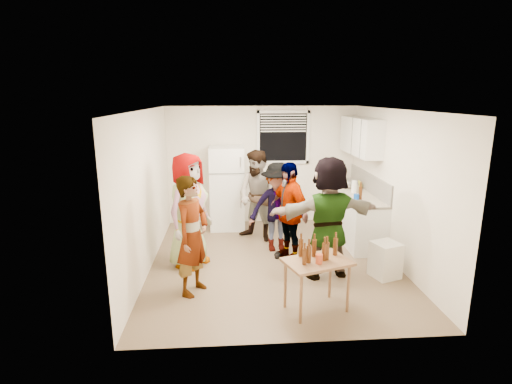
{
  "coord_description": "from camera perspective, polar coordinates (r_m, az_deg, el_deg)",
  "views": [
    {
      "loc": [
        -0.73,
        -6.17,
        2.71
      ],
      "look_at": [
        -0.27,
        0.25,
        1.15
      ],
      "focal_mm": 28.0,
      "sensor_mm": 36.0,
      "label": 1
    }
  ],
  "objects": [
    {
      "name": "beer_bottle_counter",
      "position": [
        7.3,
        14.62,
        -1.18
      ],
      "size": [
        0.06,
        0.06,
        0.25
      ],
      "primitive_type": "cylinder",
      "color": "#47230C",
      "rests_on": "countertop"
    },
    {
      "name": "countertop",
      "position": [
        7.93,
        13.83,
        -0.12
      ],
      "size": [
        0.64,
        2.22,
        0.04
      ],
      "primitive_type": "cube",
      "color": "beige",
      "rests_on": "counter_lower"
    },
    {
      "name": "picture_frame",
      "position": [
        8.27,
        14.66,
        1.04
      ],
      "size": [
        0.02,
        0.17,
        0.14
      ],
      "primitive_type": "cube",
      "color": "gold",
      "rests_on": "countertop"
    },
    {
      "name": "refrigerator",
      "position": [
        8.27,
        -4.16,
        0.58
      ],
      "size": [
        0.7,
        0.7,
        1.7
      ],
      "primitive_type": "cube",
      "color": "white",
      "rests_on": "ground"
    },
    {
      "name": "counter_lower",
      "position": [
        8.05,
        13.65,
        -3.23
      ],
      "size": [
        0.6,
        2.2,
        0.86
      ],
      "primitive_type": "cube",
      "color": "white",
      "rests_on": "ground"
    },
    {
      "name": "guest_black",
      "position": [
        6.93,
        4.54,
        -9.44
      ],
      "size": [
        1.93,
        1.6,
        0.41
      ],
      "primitive_type": "imported",
      "rotation": [
        0.0,
        0.0,
        -1.13
      ],
      "color": "black",
      "rests_on": "ground"
    },
    {
      "name": "blue_cup",
      "position": [
        7.25,
        14.09,
        -1.25
      ],
      "size": [
        0.1,
        0.1,
        0.13
      ],
      "primitive_type": "cylinder",
      "color": "#0E47B7",
      "rests_on": "countertop"
    },
    {
      "name": "upper_cabinets",
      "position": [
        7.99,
        14.73,
        7.72
      ],
      "size": [
        0.34,
        1.6,
        0.7
      ],
      "primitive_type": "cube",
      "color": "white",
      "rests_on": "room"
    },
    {
      "name": "backsplash",
      "position": [
        7.98,
        15.86,
        1.31
      ],
      "size": [
        0.03,
        2.2,
        0.36
      ],
      "primitive_type": "cube",
      "color": "#B9B2A9",
      "rests_on": "countertop"
    },
    {
      "name": "kettle",
      "position": [
        8.2,
        12.86,
        0.52
      ],
      "size": [
        0.29,
        0.25,
        0.22
      ],
      "primitive_type": null,
      "rotation": [
        0.0,
        0.0,
        0.09
      ],
      "color": "silver",
      "rests_on": "countertop"
    },
    {
      "name": "trash_bin",
      "position": [
        6.48,
        17.98,
        -9.4
      ],
      "size": [
        0.47,
        0.47,
        0.55
      ],
      "primitive_type": "cube",
      "rotation": [
        0.0,
        0.0,
        0.33
      ],
      "color": "silver",
      "rests_on": "ground"
    },
    {
      "name": "paper_towel",
      "position": [
        7.88,
        13.81,
        -0.07
      ],
      "size": [
        0.11,
        0.11,
        0.23
      ],
      "primitive_type": "cylinder",
      "color": "white",
      "rests_on": "countertop"
    },
    {
      "name": "room",
      "position": [
        6.78,
        2.44,
        -9.94
      ],
      "size": [
        4.0,
        4.5,
        2.5
      ],
      "primitive_type": null,
      "color": "white",
      "rests_on": "ground"
    },
    {
      "name": "guest_back_left",
      "position": [
        7.78,
        0.31,
        -6.76
      ],
      "size": [
        1.72,
        1.89,
        0.66
      ],
      "primitive_type": "imported",
      "rotation": [
        0.0,
        0.0,
        -0.66
      ],
      "color": "brown",
      "rests_on": "ground"
    },
    {
      "name": "window",
      "position": [
        8.51,
        3.9,
        7.79
      ],
      "size": [
        1.12,
        0.1,
        1.06
      ],
      "primitive_type": null,
      "color": "white",
      "rests_on": "room"
    },
    {
      "name": "guest_grey",
      "position": [
        6.79,
        -9.31,
        -10.11
      ],
      "size": [
        2.05,
        1.75,
        0.59
      ],
      "primitive_type": "imported",
      "rotation": [
        0.0,
        0.0,
        1.01
      ],
      "color": "gray",
      "rests_on": "ground"
    },
    {
      "name": "guest_orange",
      "position": [
        6.42,
        9.91,
        -11.56
      ],
      "size": [
        1.99,
        2.1,
        0.55
      ],
      "primitive_type": "imported",
      "rotation": [
        0.0,
        0.0,
        3.29
      ],
      "color": "#E58B5B",
      "rests_on": "ground"
    },
    {
      "name": "guest_back_right",
      "position": [
        7.29,
        2.99,
        -8.21
      ],
      "size": [
        1.19,
        1.69,
        0.59
      ],
      "primitive_type": "imported",
      "rotation": [
        0.0,
        0.0,
        0.1
      ],
      "color": "#3B3A3F",
      "rests_on": "ground"
    },
    {
      "name": "wine_bottle",
      "position": [
        8.75,
        12.44,
        1.36
      ],
      "size": [
        0.07,
        0.07,
        0.29
      ],
      "primitive_type": "cylinder",
      "color": "black",
      "rests_on": "countertop"
    },
    {
      "name": "beer_bottle_table",
      "position": [
        5.03,
        6.89,
        -10.22
      ],
      "size": [
        0.05,
        0.05,
        0.21
      ],
      "primitive_type": "cylinder",
      "color": "#47230C",
      "rests_on": "serving_table"
    },
    {
      "name": "red_cup",
      "position": [
        5.09,
        8.97,
        -10.03
      ],
      "size": [
        0.09,
        0.09,
        0.12
      ],
      "primitive_type": "cylinder",
      "color": "#A73C1E",
      "rests_on": "serving_table"
    },
    {
      "name": "serving_table",
      "position": [
        5.47,
        8.5,
        -16.25
      ],
      "size": [
        0.94,
        0.77,
        0.68
      ],
      "primitive_type": null,
      "rotation": [
        0.0,
        0.0,
        0.33
      ],
      "color": "brown",
      "rests_on": "ground"
    },
    {
      "name": "guest_stripe",
      "position": [
        5.91,
        -8.78,
        -13.85
      ],
      "size": [
        1.77,
        1.33,
        0.4
      ],
      "primitive_type": "imported",
      "rotation": [
        0.0,
        0.0,
        1.08
      ],
      "color": "#141933",
      "rests_on": "ground"
    }
  ]
}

